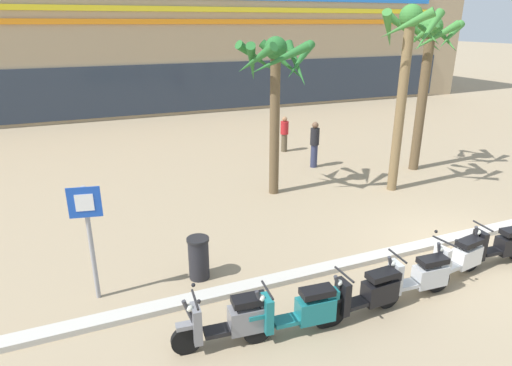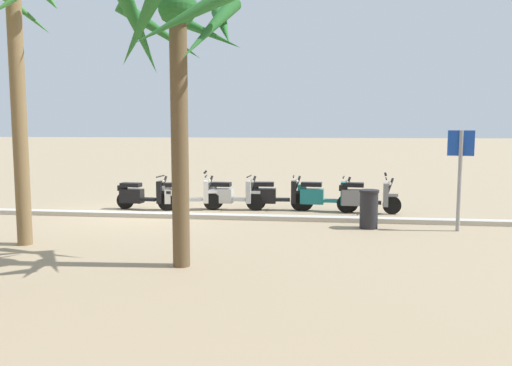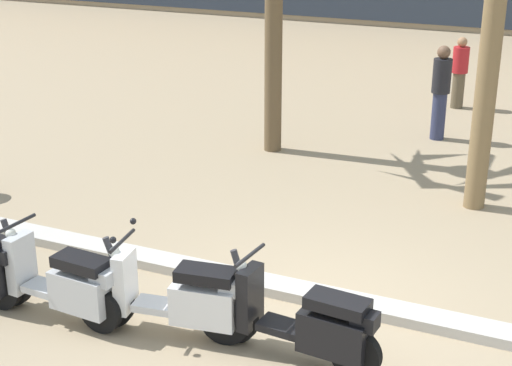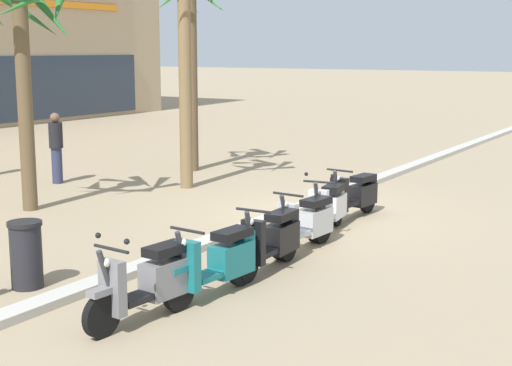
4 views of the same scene
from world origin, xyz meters
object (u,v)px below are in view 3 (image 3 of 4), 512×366
at_px(scooter_white_gap_after_mid, 179,298).
at_px(pedestrian_by_palm_tree, 460,71).
at_px(pedestrian_strolling_near_curb, 441,90).
at_px(scooter_black_lead_nearest, 307,323).
at_px(scooter_silver_last_in_row, 63,283).

height_order(scooter_white_gap_after_mid, pedestrian_by_palm_tree, pedestrian_by_palm_tree).
bearing_deg(pedestrian_strolling_near_curb, scooter_white_gap_after_mid, -97.04).
distance_m(scooter_black_lead_nearest, pedestrian_strolling_near_curb, 7.91).
height_order(pedestrian_by_palm_tree, pedestrian_strolling_near_curb, pedestrian_strolling_near_curb).
relative_size(scooter_black_lead_nearest, pedestrian_by_palm_tree, 1.22).
distance_m(scooter_white_gap_after_mid, pedestrian_by_palm_tree, 10.42).
height_order(scooter_silver_last_in_row, scooter_black_lead_nearest, same).
bearing_deg(scooter_black_lead_nearest, scooter_silver_last_in_row, -173.01).
relative_size(scooter_white_gap_after_mid, pedestrian_by_palm_tree, 1.19).
bearing_deg(pedestrian_by_palm_tree, scooter_silver_last_in_row, -101.67).
xyz_separation_m(scooter_silver_last_in_row, scooter_white_gap_after_mid, (1.29, 0.23, 0.00)).
xyz_separation_m(scooter_black_lead_nearest, pedestrian_strolling_near_curb, (-0.38, 7.89, 0.49)).
bearing_deg(scooter_white_gap_after_mid, pedestrian_by_palm_tree, 85.06).
bearing_deg(pedestrian_strolling_near_curb, scooter_black_lead_nearest, -87.22).
relative_size(pedestrian_by_palm_tree, pedestrian_strolling_near_curb, 0.86).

